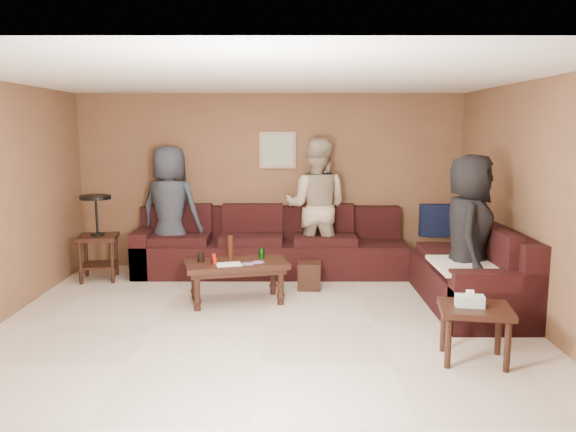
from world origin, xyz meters
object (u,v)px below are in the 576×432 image
object	(u,v)px
side_table_right	(474,314)
waste_bin	(309,276)
sectional_sofa	(331,259)
person_right	(468,235)
person_left	(170,210)
person_middle	(316,207)
end_table_left	(98,236)
coffee_table	(236,268)

from	to	relation	value
side_table_right	waste_bin	xyz separation A→B (m)	(-1.34, 2.22, -0.25)
sectional_sofa	person_right	distance (m)	1.89
person_left	person_middle	distance (m)	2.02
sectional_sofa	end_table_left	bearing A→B (deg)	176.38
side_table_right	person_left	bearing A→B (deg)	137.01
coffee_table	end_table_left	size ratio (longest dim) A/B	1.11
coffee_table	end_table_left	bearing A→B (deg)	153.01
coffee_table	person_left	distance (m)	1.76
end_table_left	person_left	xyz separation A→B (m)	(0.90, 0.36, 0.30)
coffee_table	person_left	bearing A→B (deg)	127.49
sectional_sofa	waste_bin	bearing A→B (deg)	-140.79
coffee_table	side_table_right	distance (m)	2.78
sectional_sofa	person_right	bearing A→B (deg)	-39.72
sectional_sofa	coffee_table	bearing A→B (deg)	-145.94
end_table_left	waste_bin	distance (m)	2.86
end_table_left	person_left	size ratio (longest dim) A/B	0.64
coffee_table	waste_bin	world-z (taller)	coffee_table
sectional_sofa	person_left	xyz separation A→B (m)	(-2.19, 0.55, 0.57)
waste_bin	person_right	distance (m)	2.04
side_table_right	waste_bin	world-z (taller)	side_table_right
sectional_sofa	person_left	distance (m)	2.33
sectional_sofa	side_table_right	distance (m)	2.68
coffee_table	person_middle	xyz separation A→B (m)	(0.99, 1.34, 0.53)
coffee_table	side_table_right	size ratio (longest dim) A/B	1.89
person_left	person_right	world-z (taller)	person_left
coffee_table	waste_bin	xyz separation A→B (m)	(0.87, 0.54, -0.24)
person_middle	end_table_left	bearing A→B (deg)	19.36
end_table_left	waste_bin	xyz separation A→B (m)	(2.80, -0.44, -0.42)
waste_bin	person_right	bearing A→B (deg)	-28.43
waste_bin	person_middle	distance (m)	1.11
sectional_sofa	end_table_left	distance (m)	3.11
coffee_table	person_right	world-z (taller)	person_right
waste_bin	person_middle	bearing A→B (deg)	81.44
coffee_table	side_table_right	bearing A→B (deg)	-37.22
side_table_right	person_left	distance (m)	4.45
side_table_right	person_right	distance (m)	1.43
waste_bin	side_table_right	bearing A→B (deg)	-58.87
person_left	person_middle	xyz separation A→B (m)	(2.01, 0.00, 0.05)
side_table_right	person_middle	bearing A→B (deg)	112.06
sectional_sofa	waste_bin	xyz separation A→B (m)	(-0.30, -0.24, -0.15)
end_table_left	person_middle	world-z (taller)	person_middle
waste_bin	person_left	xyz separation A→B (m)	(-1.89, 0.79, 0.72)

